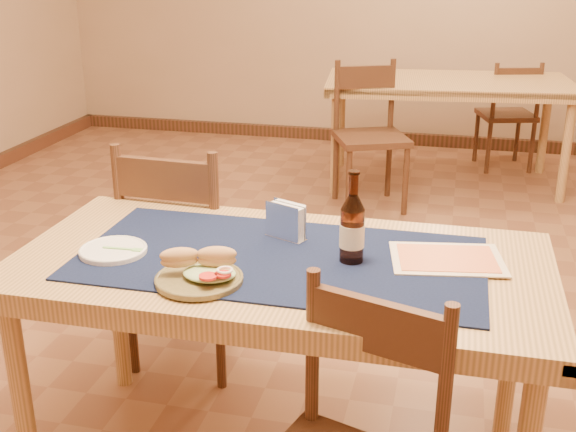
% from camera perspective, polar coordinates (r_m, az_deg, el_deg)
% --- Properties ---
extents(room, '(6.04, 7.04, 2.84)m').
position_cam_1_polar(room, '(2.76, 3.53, 15.85)').
color(room, brown).
rests_on(room, ground).
extents(main_table, '(1.60, 0.80, 0.75)m').
position_cam_1_polar(main_table, '(2.19, -0.61, -5.37)').
color(main_table, tan).
rests_on(main_table, ground).
extents(placemat, '(1.20, 0.60, 0.01)m').
position_cam_1_polar(placemat, '(2.15, -0.62, -3.33)').
color(placemat, '#0F193A').
rests_on(placemat, main_table).
extents(baseboard, '(6.00, 7.00, 0.10)m').
position_cam_1_polar(baseboard, '(3.17, 3.00, -9.24)').
color(baseboard, '#4D2A1B').
rests_on(baseboard, ground).
extents(back_table, '(1.77, 1.03, 0.75)m').
position_cam_1_polar(back_table, '(5.25, 12.53, 9.59)').
color(back_table, tan).
rests_on(back_table, ground).
extents(chair_main_far, '(0.46, 0.46, 0.96)m').
position_cam_1_polar(chair_main_far, '(2.88, -7.99, -2.74)').
color(chair_main_far, '#4D2A1B').
rests_on(chair_main_far, ground).
extents(chair_back_near, '(0.57, 0.57, 0.94)m').
position_cam_1_polar(chair_back_near, '(4.73, 6.44, 6.53)').
color(chair_back_near, '#4D2A1B').
rests_on(chair_back_near, ground).
extents(chair_back_far, '(0.47, 0.47, 0.83)m').
position_cam_1_polar(chair_back_far, '(5.77, 17.00, 7.76)').
color(chair_back_far, '#4D2A1B').
rests_on(chair_back_far, ground).
extents(sandwich_plate, '(0.25, 0.25, 0.09)m').
position_cam_1_polar(sandwich_plate, '(2.01, -6.87, -4.47)').
color(sandwich_plate, brown).
rests_on(sandwich_plate, placemat).
extents(side_plate, '(0.20, 0.20, 0.02)m').
position_cam_1_polar(side_plate, '(2.24, -13.65, -2.61)').
color(side_plate, white).
rests_on(side_plate, placemat).
extents(fork, '(0.12, 0.02, 0.00)m').
position_cam_1_polar(fork, '(2.22, -12.71, -2.56)').
color(fork, '#84D072').
rests_on(fork, side_plate).
extents(beer_bottle, '(0.07, 0.07, 0.28)m').
position_cam_1_polar(beer_bottle, '(2.10, 5.09, -0.98)').
color(beer_bottle, '#421A0B').
rests_on(beer_bottle, placemat).
extents(napkin_holder, '(0.14, 0.10, 0.12)m').
position_cam_1_polar(napkin_holder, '(2.27, -0.18, -0.46)').
color(napkin_holder, white).
rests_on(napkin_holder, placemat).
extents(menu_card, '(0.36, 0.29, 0.01)m').
position_cam_1_polar(menu_card, '(2.19, 12.45, -3.31)').
color(menu_card, beige).
rests_on(menu_card, placemat).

